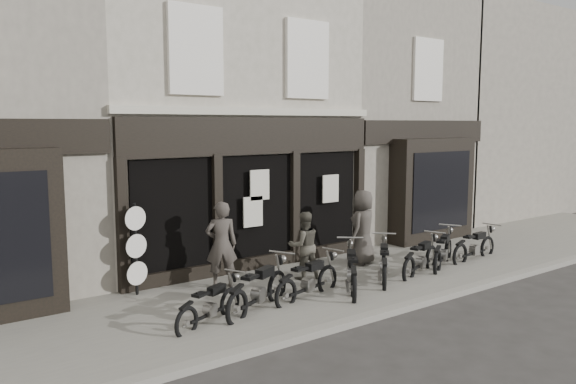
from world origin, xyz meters
TOP-DOWN VIEW (x-y plane):
  - ground_plane at (0.00, 0.00)m, footprint 90.00×90.00m
  - pavement at (0.00, 0.90)m, footprint 30.00×4.20m
  - kerb at (0.00, -1.25)m, footprint 30.00×0.25m
  - central_building at (0.00, 5.95)m, footprint 7.30×6.22m
  - neighbour_right at (6.35, 5.90)m, footprint 5.60×6.73m
  - filler_right at (14.50, 6.00)m, footprint 11.00×6.00m
  - motorcycle_0 at (-2.81, 0.22)m, footprint 1.77×1.01m
  - motorcycle_1 at (-1.68, 0.30)m, footprint 2.08×1.26m
  - motorcycle_2 at (-0.42, 0.32)m, footprint 2.05×0.81m
  - motorcycle_3 at (0.73, 0.22)m, footprint 1.66×1.90m
  - motorcycle_4 at (1.90, 0.37)m, footprint 1.71×1.70m
  - motorcycle_5 at (3.03, 0.22)m, footprint 2.01×0.95m
  - motorcycle_6 at (4.03, 0.34)m, footprint 1.99×1.28m
  - motorcycle_7 at (5.27, 0.27)m, footprint 2.05×0.56m
  - man_left at (-1.54, 2.02)m, footprint 0.83×0.70m
  - man_centre at (0.35, 1.46)m, footprint 0.91×0.78m
  - man_right at (2.46, 1.68)m, footprint 1.11×0.93m
  - advert_sign_post at (-3.29, 2.58)m, footprint 0.51×0.33m

SIDE VIEW (x-z plane):
  - ground_plane at x=0.00m, z-range 0.00..0.00m
  - pavement at x=0.00m, z-range 0.00..0.12m
  - kerb at x=0.00m, z-range 0.00..0.13m
  - motorcycle_0 at x=-2.81m, z-range -0.09..0.81m
  - motorcycle_7 at x=5.27m, z-range -0.10..0.88m
  - motorcycle_2 at x=-0.42m, z-range -0.10..0.90m
  - motorcycle_5 at x=3.03m, z-range -0.10..0.90m
  - motorcycle_4 at x=1.90m, z-range -0.11..0.93m
  - motorcycle_6 at x=4.03m, z-range -0.11..0.93m
  - motorcycle_1 at x=-1.68m, z-range -0.11..0.96m
  - motorcycle_3 at x=0.73m, z-range -0.11..0.98m
  - man_centre at x=0.35m, z-range 0.12..1.72m
  - advert_sign_post at x=-3.29m, z-range -0.03..2.07m
  - man_right at x=2.46m, z-range 0.12..2.05m
  - man_left at x=-1.54m, z-range 0.12..2.05m
  - neighbour_right at x=6.35m, z-range -0.13..8.21m
  - central_building at x=0.00m, z-range -0.09..8.25m
  - filler_right at x=14.50m, z-range 0.00..8.20m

